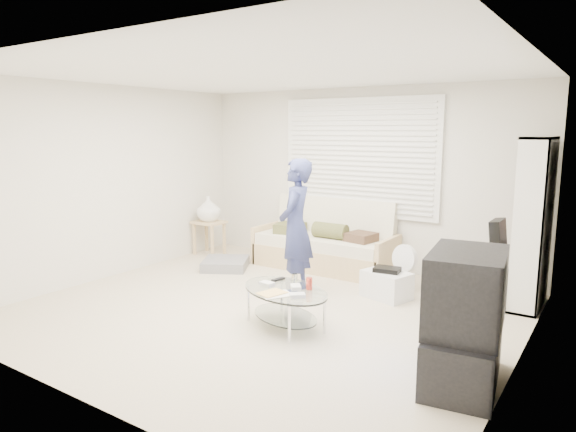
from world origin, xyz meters
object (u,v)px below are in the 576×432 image
Objects in this scene: futon_sofa at (325,246)px; bookshelf at (533,223)px; tv_unit at (464,320)px; coffee_table at (286,297)px.

bookshelf reaches higher than futon_sofa.
futon_sofa is 3.43m from tv_unit.
bookshelf is at bearing 86.70° from tv_unit.
coffee_table is at bearing -133.40° from bookshelf.
coffee_table is at bearing 174.12° from tv_unit.
futon_sofa is at bearing 137.33° from tv_unit.
tv_unit is 1.77m from coffee_table.
tv_unit is (-0.13, -2.17, -0.43)m from bookshelf.
tv_unit is at bearing -42.67° from futon_sofa.
futon_sofa is 1.07× the size of bookshelf.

